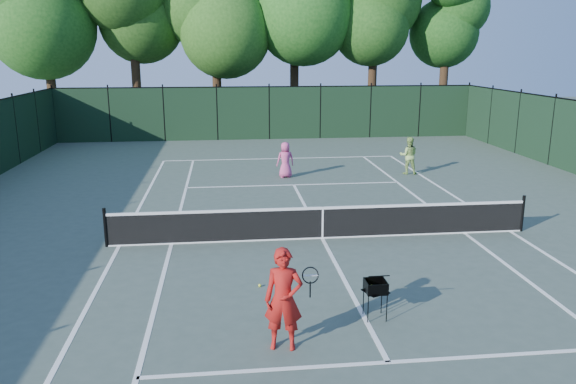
{
  "coord_description": "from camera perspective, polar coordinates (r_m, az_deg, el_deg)",
  "views": [
    {
      "loc": [
        -2.61,
        -14.53,
        5.06
      ],
      "look_at": [
        -0.84,
        1.0,
        1.1
      ],
      "focal_mm": 35.0,
      "sensor_mm": 36.0,
      "label": 1
    }
  ],
  "objects": [
    {
      "name": "service_line_far",
      "position": [
        21.69,
        0.6,
        0.73
      ],
      "size": [
        8.23,
        0.1,
        0.01
      ],
      "primitive_type": "cube",
      "color": "white",
      "rests_on": "ground"
    },
    {
      "name": "service_line_near",
      "position": [
        9.93,
        10.14,
        -16.66
      ],
      "size": [
        8.23,
        0.1,
        0.01
      ],
      "primitive_type": "cube",
      "color": "white",
      "rests_on": "ground"
    },
    {
      "name": "tree_5",
      "position": [
        39.53,
        15.97,
        17.54
      ],
      "size": [
        5.8,
        5.8,
        12.23
      ],
      "color": "black",
      "rests_on": "ground"
    },
    {
      "name": "loose_ball_midcourt",
      "position": [
        12.53,
        -2.89,
        -9.46
      ],
      "size": [
        0.07,
        0.07,
        0.07
      ],
      "primitive_type": "sphere",
      "color": "yellow",
      "rests_on": "ground"
    },
    {
      "name": "center_service_line",
      "position": [
        15.61,
        3.5,
        -4.72
      ],
      "size": [
        0.1,
        12.8,
        0.01
      ],
      "primitive_type": "cube",
      "color": "white",
      "rests_on": "ground"
    },
    {
      "name": "fence_far",
      "position": [
        32.83,
        -1.92,
        7.98
      ],
      "size": [
        24.0,
        0.05,
        3.0
      ],
      "primitive_type": "cube",
      "color": "black",
      "rests_on": "ground"
    },
    {
      "name": "coach",
      "position": [
        9.79,
        -0.44,
        -10.84
      ],
      "size": [
        1.02,
        0.59,
        1.83
      ],
      "rotation": [
        0.0,
        0.0,
        -0.17
      ],
      "color": "#AE1713",
      "rests_on": "ground"
    },
    {
      "name": "sideline_doubles_right",
      "position": [
        17.39,
        21.64,
        -3.73
      ],
      "size": [
        0.1,
        23.77,
        0.01
      ],
      "primitive_type": "cube",
      "color": "white",
      "rests_on": "ground"
    },
    {
      "name": "sideline_singles_left",
      "position": [
        15.46,
        -11.76,
        -5.19
      ],
      "size": [
        0.1,
        23.77,
        0.01
      ],
      "primitive_type": "cube",
      "color": "white",
      "rests_on": "ground"
    },
    {
      "name": "player_pink",
      "position": [
        22.86,
        -0.27,
        3.29
      ],
      "size": [
        0.77,
        0.56,
        1.46
      ],
      "rotation": [
        0.0,
        0.0,
        3.29
      ],
      "color": "#D04986",
      "rests_on": "ground"
    },
    {
      "name": "tennis_net",
      "position": [
        15.46,
        3.53,
        -3.06
      ],
      "size": [
        11.69,
        0.09,
        1.06
      ],
      "color": "black",
      "rests_on": "ground"
    },
    {
      "name": "sideline_doubles_left",
      "position": [
        15.65,
        -16.78,
        -5.27
      ],
      "size": [
        0.1,
        23.77,
        0.01
      ],
      "primitive_type": "cube",
      "color": "white",
      "rests_on": "ground"
    },
    {
      "name": "ball_hopper",
      "position": [
        11.05,
        8.9,
        -9.5
      ],
      "size": [
        0.53,
        0.53,
        0.77
      ],
      "rotation": [
        0.0,
        0.0,
        0.39
      ],
      "color": "black",
      "rests_on": "ground"
    },
    {
      "name": "ground",
      "position": [
        15.61,
        3.5,
        -4.73
      ],
      "size": [
        90.0,
        90.0,
        0.0
      ],
      "primitive_type": "plane",
      "color": "#435247",
      "rests_on": "ground"
    },
    {
      "name": "baseline_far",
      "position": [
        27.02,
        -0.84,
        3.43
      ],
      "size": [
        10.97,
        0.1,
        0.01
      ],
      "primitive_type": "cube",
      "color": "white",
      "rests_on": "ground"
    },
    {
      "name": "sideline_singles_right",
      "position": [
        16.79,
        17.5,
        -3.99
      ],
      "size": [
        0.1,
        23.77,
        0.01
      ],
      "primitive_type": "cube",
      "color": "white",
      "rests_on": "ground"
    },
    {
      "name": "player_green",
      "position": [
        24.05,
        12.15,
        3.65
      ],
      "size": [
        0.87,
        0.75,
        1.57
      ],
      "rotation": [
        0.0,
        0.0,
        2.92
      ],
      "color": "#93BA5D",
      "rests_on": "ground"
    },
    {
      "name": "tree_2",
      "position": [
        36.43,
        -7.47,
        18.3
      ],
      "size": [
        6.0,
        6.0,
        12.4
      ],
      "color": "black",
      "rests_on": "ground"
    }
  ]
}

